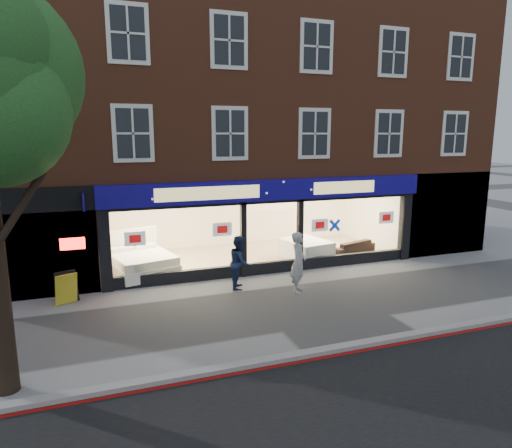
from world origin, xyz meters
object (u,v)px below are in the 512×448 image
pedestrian_blue (240,262)px  pedestrian_grey (298,262)px  a_board (67,288)px  display_bed (141,262)px  sofa (351,247)px  mattress_stack (306,249)px

pedestrian_blue → pedestrian_grey: bearing=-100.6°
a_board → pedestrian_blue: 5.11m
display_bed → sofa: bearing=-16.6°
sofa → pedestrian_blue: size_ratio=1.19×
display_bed → sofa: size_ratio=1.38×
a_board → display_bed: bearing=20.8°
pedestrian_grey → pedestrian_blue: (-1.56, 0.97, -0.10)m
pedestrian_grey → pedestrian_blue: bearing=87.9°
display_bed → pedestrian_blue: pedestrian_blue is taller
display_bed → mattress_stack: size_ratio=1.35×
mattress_stack → pedestrian_blue: (-3.34, -2.14, 0.39)m
pedestrian_grey → pedestrian_blue: size_ratio=1.12×
display_bed → pedestrian_blue: bearing=-54.7°
sofa → a_board: size_ratio=2.14×
mattress_stack → a_board: a_board is taller
mattress_stack → sofa: (1.90, -0.11, -0.06)m
mattress_stack → pedestrian_grey: pedestrian_grey is taller
sofa → pedestrian_grey: pedestrian_grey is taller
sofa → mattress_stack: bearing=-19.7°
display_bed → a_board: (-2.29, -2.04, -0.01)m
mattress_stack → pedestrian_blue: 3.98m
display_bed → pedestrian_grey: 5.53m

